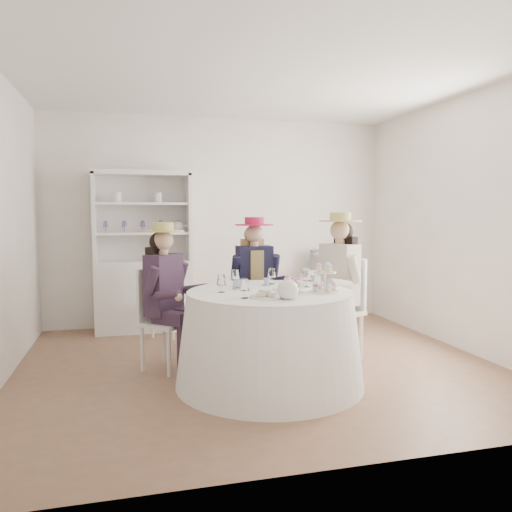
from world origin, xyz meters
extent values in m
plane|color=brown|center=(0.00, 0.00, 0.00)|extent=(4.50, 4.50, 0.00)
plane|color=white|center=(0.00, 0.00, 2.70)|extent=(4.50, 4.50, 0.00)
plane|color=silver|center=(0.00, 2.00, 1.35)|extent=(4.50, 0.00, 4.50)
plane|color=silver|center=(0.00, -2.00, 1.35)|extent=(4.50, 0.00, 4.50)
plane|color=silver|center=(2.25, 0.00, 1.35)|extent=(0.00, 4.50, 4.50)
cone|color=white|center=(-0.04, -0.52, 0.39)|extent=(1.60, 1.60, 0.79)
cylinder|color=white|center=(-0.04, -0.52, 0.80)|extent=(1.40, 1.40, 0.02)
cube|color=silver|center=(-1.02, 1.75, 0.44)|extent=(1.25, 0.81, 0.88)
cube|color=silver|center=(-1.02, 1.94, 1.41)|extent=(1.11, 0.44, 1.07)
cube|color=silver|center=(-1.02, 1.75, 1.95)|extent=(1.25, 0.81, 0.06)
cube|color=silver|center=(-1.58, 1.75, 1.41)|extent=(0.19, 0.42, 1.07)
cube|color=silver|center=(-0.45, 1.75, 1.41)|extent=(0.19, 0.42, 1.07)
cube|color=silver|center=(-1.02, 1.75, 1.22)|extent=(1.16, 0.74, 0.03)
cube|color=silver|center=(-1.02, 1.75, 1.58)|extent=(1.16, 0.74, 0.03)
sphere|color=white|center=(-0.58, 1.75, 1.29)|extent=(0.14, 0.14, 0.14)
cube|color=silver|center=(1.32, 1.75, 0.35)|extent=(0.57, 0.57, 0.70)
cylinder|color=black|center=(1.32, 1.75, 0.83)|extent=(0.33, 0.33, 0.27)
cube|color=silver|center=(-0.87, 0.09, 0.44)|extent=(0.55, 0.55, 0.04)
cylinder|color=silver|center=(-0.86, -0.13, 0.21)|extent=(0.04, 0.04, 0.43)
cylinder|color=silver|center=(-0.65, 0.10, 0.21)|extent=(0.04, 0.04, 0.43)
cylinder|color=silver|center=(-1.09, 0.09, 0.21)|extent=(0.04, 0.04, 0.43)
cylinder|color=silver|center=(-0.87, 0.32, 0.21)|extent=(0.04, 0.04, 0.43)
cube|color=silver|center=(-0.99, 0.22, 0.70)|extent=(0.28, 0.29, 0.49)
cube|color=black|center=(-0.88, 0.11, 0.80)|extent=(0.38, 0.39, 0.57)
cube|color=black|center=(-0.84, -0.05, 0.52)|extent=(0.33, 0.32, 0.12)
cylinder|color=black|center=(-0.75, -0.15, 0.22)|extent=(0.10, 0.10, 0.45)
cylinder|color=black|center=(-0.99, -0.07, 0.87)|extent=(0.18, 0.18, 0.27)
cube|color=black|center=(-0.72, 0.08, 0.52)|extent=(0.33, 0.32, 0.12)
cylinder|color=black|center=(-0.62, -0.02, 0.22)|extent=(0.10, 0.10, 0.45)
cylinder|color=black|center=(-0.71, 0.23, 0.87)|extent=(0.18, 0.18, 0.27)
cylinder|color=#D8A889|center=(-0.88, 0.11, 1.10)|extent=(0.09, 0.09, 0.08)
sphere|color=#D8A889|center=(-0.88, 0.11, 1.21)|extent=(0.19, 0.19, 0.19)
sphere|color=black|center=(-0.91, 0.14, 1.20)|extent=(0.19, 0.19, 0.19)
cube|color=black|center=(-0.94, 0.16, 0.97)|extent=(0.22, 0.22, 0.37)
cylinder|color=tan|center=(-0.88, 0.11, 1.30)|extent=(0.39, 0.39, 0.01)
cylinder|color=tan|center=(-0.88, 0.11, 1.34)|extent=(0.20, 0.20, 0.08)
cube|color=silver|center=(0.09, 0.50, 0.45)|extent=(0.42, 0.42, 0.04)
cylinder|color=silver|center=(-0.06, 0.33, 0.22)|extent=(0.04, 0.04, 0.44)
cylinder|color=silver|center=(0.26, 0.35, 0.22)|extent=(0.04, 0.04, 0.44)
cylinder|color=silver|center=(-0.08, 0.65, 0.22)|extent=(0.04, 0.04, 0.44)
cylinder|color=silver|center=(0.24, 0.67, 0.22)|extent=(0.04, 0.04, 0.44)
cube|color=silver|center=(0.08, 0.68, 0.73)|extent=(0.38, 0.05, 0.50)
cube|color=black|center=(0.09, 0.52, 0.83)|extent=(0.37, 0.22, 0.58)
cube|color=tan|center=(0.09, 0.52, 0.83)|extent=(0.15, 0.23, 0.50)
cube|color=black|center=(0.01, 0.38, 0.53)|extent=(0.15, 0.35, 0.12)
cylinder|color=black|center=(0.01, 0.23, 0.23)|extent=(0.10, 0.10, 0.46)
cylinder|color=black|center=(-0.12, 0.47, 0.90)|extent=(0.10, 0.18, 0.28)
cube|color=black|center=(0.19, 0.38, 0.53)|extent=(0.15, 0.35, 0.12)
cylinder|color=black|center=(0.19, 0.24, 0.23)|extent=(0.10, 0.10, 0.46)
cylinder|color=black|center=(0.30, 0.49, 0.90)|extent=(0.10, 0.18, 0.28)
cylinder|color=#D8A889|center=(0.09, 0.52, 1.14)|extent=(0.09, 0.09, 0.08)
sphere|color=#D8A889|center=(0.09, 0.52, 1.25)|extent=(0.19, 0.19, 0.19)
sphere|color=tan|center=(0.09, 0.57, 1.23)|extent=(0.19, 0.19, 0.19)
cube|color=tan|center=(0.09, 0.60, 1.00)|extent=(0.25, 0.09, 0.38)
cylinder|color=#B51B48|center=(0.09, 0.52, 1.34)|extent=(0.40, 0.40, 0.01)
cylinder|color=#B51B48|center=(0.09, 0.52, 1.38)|extent=(0.20, 0.20, 0.08)
cube|color=silver|center=(0.83, 0.03, 0.47)|extent=(0.55, 0.55, 0.04)
cylinder|color=silver|center=(0.61, 0.12, 0.23)|extent=(0.04, 0.04, 0.46)
cylinder|color=silver|center=(0.74, -0.19, 0.23)|extent=(0.04, 0.04, 0.46)
cylinder|color=silver|center=(0.92, 0.25, 0.23)|extent=(0.04, 0.04, 0.46)
cylinder|color=silver|center=(1.05, -0.05, 0.23)|extent=(0.04, 0.04, 0.46)
cube|color=silver|center=(1.00, 0.11, 0.75)|extent=(0.19, 0.38, 0.52)
cube|color=beige|center=(0.85, 0.04, 0.85)|extent=(0.34, 0.43, 0.60)
cube|color=beige|center=(0.68, 0.07, 0.55)|extent=(0.38, 0.26, 0.13)
cylinder|color=beige|center=(0.54, 0.01, 0.24)|extent=(0.10, 0.10, 0.48)
cylinder|color=beige|center=(0.72, 0.22, 0.93)|extent=(0.20, 0.16, 0.29)
cube|color=beige|center=(0.75, -0.10, 0.55)|extent=(0.38, 0.26, 0.13)
cylinder|color=beige|center=(0.62, -0.16, 0.24)|extent=(0.10, 0.10, 0.48)
cylinder|color=beige|center=(0.89, -0.17, 0.93)|extent=(0.20, 0.16, 0.29)
cylinder|color=#D8A889|center=(0.85, 0.04, 1.18)|extent=(0.09, 0.09, 0.08)
sphere|color=#D8A889|center=(0.85, 0.04, 1.29)|extent=(0.20, 0.20, 0.20)
sphere|color=black|center=(0.89, 0.06, 1.28)|extent=(0.20, 0.20, 0.20)
cube|color=black|center=(0.92, 0.07, 1.03)|extent=(0.18, 0.26, 0.40)
cylinder|color=tan|center=(0.85, 0.04, 1.39)|extent=(0.42, 0.42, 0.01)
cylinder|color=tan|center=(0.85, 0.04, 1.43)|extent=(0.21, 0.21, 0.08)
cube|color=silver|center=(-0.73, 1.37, 0.41)|extent=(0.51, 0.51, 0.04)
cylinder|color=silver|center=(-0.53, 1.39, 0.20)|extent=(0.03, 0.03, 0.40)
cylinder|color=silver|center=(-0.75, 1.58, 0.20)|extent=(0.03, 0.03, 0.40)
cylinder|color=silver|center=(-0.71, 1.17, 0.20)|extent=(0.03, 0.03, 0.40)
cylinder|color=silver|center=(-0.94, 1.35, 0.20)|extent=(0.03, 0.03, 0.40)
cube|color=silver|center=(-0.84, 1.25, 0.65)|extent=(0.28, 0.24, 0.45)
imported|color=white|center=(-0.27, -0.34, 0.84)|extent=(0.12, 0.12, 0.07)
imported|color=white|center=(0.02, -0.22, 0.84)|extent=(0.07, 0.07, 0.06)
imported|color=white|center=(0.18, -0.38, 0.84)|extent=(0.11, 0.11, 0.07)
imported|color=white|center=(0.14, -0.57, 0.83)|extent=(0.24, 0.24, 0.06)
sphere|color=#CB6597|center=(0.19, -0.60, 0.89)|extent=(0.06, 0.06, 0.06)
sphere|color=white|center=(0.18, -0.57, 0.89)|extent=(0.06, 0.06, 0.06)
sphere|color=#CB6597|center=(0.16, -0.55, 0.89)|extent=(0.06, 0.06, 0.06)
sphere|color=white|center=(0.13, -0.55, 0.89)|extent=(0.06, 0.06, 0.06)
sphere|color=#CB6597|center=(0.10, -0.56, 0.89)|extent=(0.06, 0.06, 0.06)
sphere|color=white|center=(0.09, -0.59, 0.89)|extent=(0.06, 0.06, 0.06)
sphere|color=#CB6597|center=(0.09, -0.62, 0.89)|extent=(0.06, 0.06, 0.06)
sphere|color=white|center=(0.10, -0.64, 0.89)|extent=(0.06, 0.06, 0.06)
sphere|color=#CB6597|center=(0.13, -0.66, 0.89)|extent=(0.06, 0.06, 0.06)
sphere|color=white|center=(0.16, -0.65, 0.89)|extent=(0.06, 0.06, 0.06)
sphere|color=#CB6597|center=(0.18, -0.63, 0.89)|extent=(0.06, 0.06, 0.06)
sphere|color=white|center=(-0.01, -0.94, 0.88)|extent=(0.16, 0.16, 0.16)
cylinder|color=white|center=(0.09, -0.94, 0.89)|extent=(0.10, 0.03, 0.08)
cylinder|color=white|center=(-0.01, -0.94, 0.96)|extent=(0.04, 0.04, 0.02)
cylinder|color=white|center=(-0.15, -0.83, 0.81)|extent=(0.27, 0.27, 0.01)
cube|color=beige|center=(-0.21, -0.85, 0.84)|extent=(0.06, 0.04, 0.03)
cube|color=beige|center=(-0.15, -0.83, 0.85)|extent=(0.07, 0.06, 0.03)
cube|color=beige|center=(-0.10, -0.81, 0.84)|extent=(0.07, 0.07, 0.03)
cube|color=beige|center=(-0.18, -0.79, 0.85)|extent=(0.07, 0.07, 0.03)
cube|color=beige|center=(-0.12, -0.87, 0.84)|extent=(0.07, 0.07, 0.03)
cylinder|color=white|center=(0.39, -0.69, 0.81)|extent=(0.25, 0.25, 0.01)
cylinder|color=white|center=(0.39, -0.69, 0.89)|extent=(0.02, 0.02, 0.17)
cylinder|color=white|center=(0.39, -0.69, 0.97)|extent=(0.19, 0.19, 0.01)
camera|label=1|loc=(-1.20, -4.54, 1.47)|focal=35.00mm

